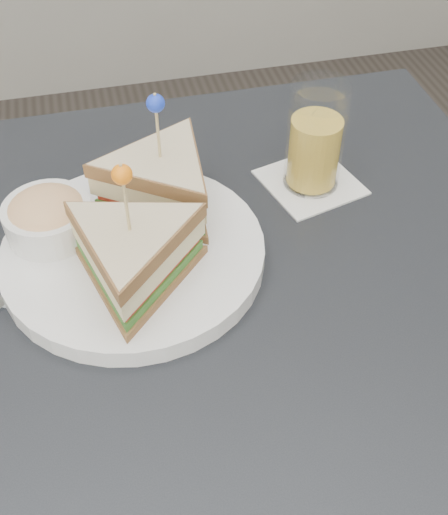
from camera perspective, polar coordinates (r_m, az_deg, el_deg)
table at (r=0.74m, az=-0.57°, el=-7.52°), size 0.80×0.80×0.75m
plate_meal at (r=0.70m, az=-7.86°, el=2.87°), size 0.36×0.36×0.17m
cutlery_knife at (r=0.74m, az=-15.24°, el=-0.55°), size 0.16×0.14×0.01m
drink_set at (r=0.79m, az=8.04°, el=10.02°), size 0.13×0.13×0.14m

